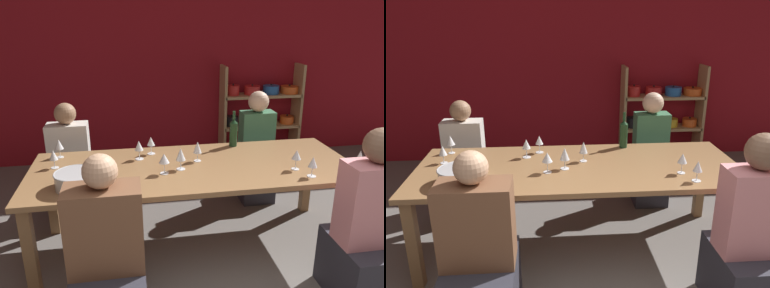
% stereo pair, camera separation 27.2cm
% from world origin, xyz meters
% --- Properties ---
extents(wall_back_red, '(8.80, 0.06, 2.70)m').
position_xyz_m(wall_back_red, '(0.00, 3.83, 1.35)').
color(wall_back_red, maroon).
rests_on(wall_back_red, ground_plane).
extents(shelf_unit, '(1.10, 0.30, 1.28)m').
position_xyz_m(shelf_unit, '(1.15, 3.63, 0.52)').
color(shelf_unit, tan).
rests_on(shelf_unit, ground_plane).
extents(dining_table, '(2.60, 1.01, 0.75)m').
position_xyz_m(dining_table, '(-0.14, 1.62, 0.67)').
color(dining_table, olive).
rests_on(dining_table, ground_plane).
extents(mixing_bowl, '(0.31, 0.31, 0.12)m').
position_xyz_m(mixing_bowl, '(-1.03, 1.36, 0.81)').
color(mixing_bowl, '#B7BABC').
rests_on(mixing_bowl, dining_table).
extents(wine_bottle_green, '(0.07, 0.07, 0.33)m').
position_xyz_m(wine_bottle_green, '(0.30, 2.03, 0.88)').
color(wine_bottle_green, '#19381E').
rests_on(wine_bottle_green, dining_table).
extents(wine_glass_red_a, '(0.08, 0.08, 0.18)m').
position_xyz_m(wine_glass_red_a, '(-0.26, 1.56, 0.87)').
color(wine_glass_red_a, white).
rests_on(wine_glass_red_a, dining_table).
extents(wine_glass_white_a, '(0.07, 0.07, 0.16)m').
position_xyz_m(wine_glass_white_a, '(0.64, 1.40, 0.87)').
color(wine_glass_white_a, white).
rests_on(wine_glass_white_a, dining_table).
extents(wine_glass_empty_a, '(0.07, 0.07, 0.16)m').
position_xyz_m(wine_glass_empty_a, '(-1.24, 1.99, 0.87)').
color(wine_glass_empty_a, white).
rests_on(wine_glass_empty_a, dining_table).
extents(wine_glass_white_b, '(0.07, 0.07, 0.16)m').
position_xyz_m(wine_glass_white_b, '(-0.46, 1.95, 0.86)').
color(wine_glass_white_b, white).
rests_on(wine_glass_white_b, dining_table).
extents(wine_glass_red_b, '(0.08, 0.08, 0.16)m').
position_xyz_m(wine_glass_red_b, '(-0.39, 1.50, 0.87)').
color(wine_glass_red_b, white).
rests_on(wine_glass_red_b, dining_table).
extents(wine_glass_red_c, '(0.07, 0.07, 0.15)m').
position_xyz_m(wine_glass_red_c, '(-1.24, 1.76, 0.85)').
color(wine_glass_red_c, white).
rests_on(wine_glass_red_c, dining_table).
extents(wine_glass_white_c, '(0.07, 0.07, 0.17)m').
position_xyz_m(wine_glass_white_c, '(-0.09, 1.71, 0.87)').
color(wine_glass_white_c, white).
rests_on(wine_glass_white_c, dining_table).
extents(wine_glass_red_d, '(0.07, 0.07, 0.16)m').
position_xyz_m(wine_glass_red_d, '(0.70, 1.25, 0.86)').
color(wine_glass_red_d, white).
rests_on(wine_glass_red_d, dining_table).
extents(wine_glass_red_e, '(0.07, 0.07, 0.17)m').
position_xyz_m(wine_glass_red_e, '(1.10, 1.28, 0.87)').
color(wine_glass_red_e, white).
rests_on(wine_glass_red_e, dining_table).
extents(wine_glass_red_f, '(0.07, 0.07, 0.16)m').
position_xyz_m(wine_glass_red_f, '(-0.57, 1.83, 0.86)').
color(wine_glass_red_f, white).
rests_on(wine_glass_red_f, dining_table).
extents(cell_phone, '(0.15, 0.16, 0.01)m').
position_xyz_m(cell_phone, '(-1.06, 1.69, 0.75)').
color(cell_phone, '#1E2338').
rests_on(cell_phone, dining_table).
extents(person_near_a, '(0.43, 0.54, 1.20)m').
position_xyz_m(person_near_a, '(-0.81, 0.78, 0.43)').
color(person_near_a, '#2D2D38').
rests_on(person_near_a, ground_plane).
extents(person_far_a, '(0.34, 0.43, 1.18)m').
position_xyz_m(person_far_a, '(0.67, 2.42, 0.45)').
color(person_far_a, '#2D2D38').
rests_on(person_far_a, ground_plane).
extents(person_near_b, '(0.41, 0.51, 1.25)m').
position_xyz_m(person_near_b, '(0.89, 0.80, 0.46)').
color(person_near_b, '#2D2D38').
rests_on(person_near_b, ground_plane).
extents(person_far_b, '(0.39, 0.48, 1.12)m').
position_xyz_m(person_far_b, '(-1.23, 2.45, 0.41)').
color(person_far_b, '#2D2D38').
rests_on(person_far_b, ground_plane).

